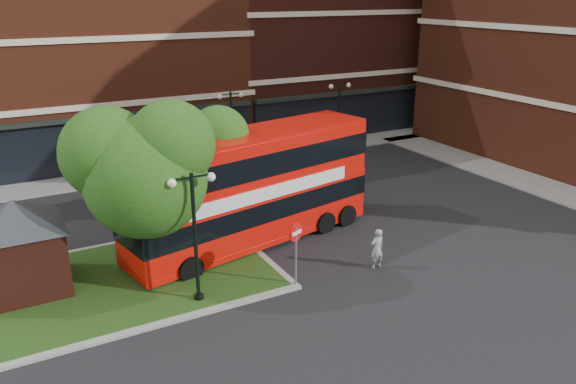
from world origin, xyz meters
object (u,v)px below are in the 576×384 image
bus (251,181)px  woman (377,249)px  car_white (247,158)px  car_silver (143,165)px

bus → woman: 6.20m
woman → car_white: woman is taller
bus → woman: bus is taller
bus → car_white: bearing=55.3°
car_white → bus: bearing=149.1°
car_silver → car_white: (6.36, -1.50, -0.04)m
bus → car_white: (4.54, 10.50, -2.28)m
car_silver → car_white: size_ratio=1.02×
car_silver → car_white: car_silver is taller
bus → car_silver: bus is taller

